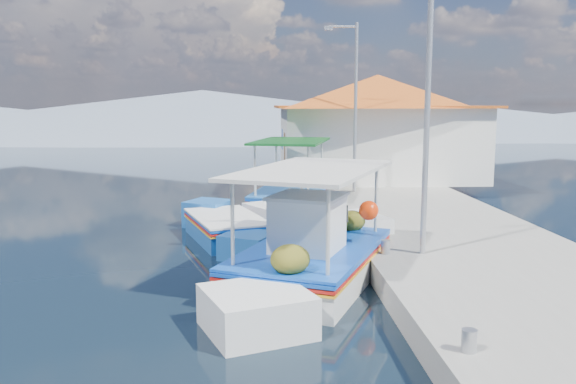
{
  "coord_description": "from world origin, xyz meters",
  "views": [
    {
      "loc": [
        1.11,
        -10.04,
        3.66
      ],
      "look_at": [
        1.91,
        5.67,
        1.3
      ],
      "focal_mm": 36.6,
      "sensor_mm": 36.0,
      "label": 1
    }
  ],
  "objects": [
    {
      "name": "main_caique",
      "position": [
        2.18,
        1.75,
        0.51
      ],
      "size": [
        4.39,
        7.34,
        2.64
      ],
      "rotation": [
        0.0,
        0.0,
        0.42
      ],
      "color": "white",
      "rests_on": "ground"
    },
    {
      "name": "harbor_building",
      "position": [
        6.2,
        15.0,
        2.78
      ],
      "size": [
        10.49,
        10.49,
        4.4
      ],
      "color": "white",
      "rests_on": "quay"
    },
    {
      "name": "caique_blue_hull",
      "position": [
        0.26,
        5.65,
        0.27
      ],
      "size": [
        2.81,
        5.34,
        1.0
      ],
      "rotation": [
        0.0,
        0.0,
        -0.32
      ],
      "color": "#1B57A4",
      "rests_on": "ground"
    },
    {
      "name": "caique_green_canopy",
      "position": [
        2.19,
        9.8,
        0.41
      ],
      "size": [
        3.27,
        7.1,
        2.73
      ],
      "rotation": [
        0.0,
        0.0,
        0.24
      ],
      "color": "white",
      "rests_on": "ground"
    },
    {
      "name": "lamp_post_near",
      "position": [
        4.51,
        2.0,
        3.85
      ],
      "size": [
        1.21,
        0.14,
        6.0
      ],
      "color": "#A5A8AD",
      "rests_on": "quay"
    },
    {
      "name": "quay",
      "position": [
        5.9,
        6.0,
        0.25
      ],
      "size": [
        5.0,
        44.0,
        0.5
      ],
      "primitive_type": "cube",
      "color": "gray",
      "rests_on": "ground"
    },
    {
      "name": "ground",
      "position": [
        0.0,
        0.0,
        0.0
      ],
      "size": [
        160.0,
        160.0,
        0.0
      ],
      "primitive_type": "plane",
      "color": "black",
      "rests_on": "ground"
    },
    {
      "name": "bollards",
      "position": [
        3.8,
        5.25,
        0.65
      ],
      "size": [
        0.2,
        17.2,
        0.3
      ],
      "color": "#A5A8AD",
      "rests_on": "quay"
    },
    {
      "name": "mountain_ridge",
      "position": [
        6.54,
        56.0,
        2.04
      ],
      "size": [
        171.4,
        96.0,
        5.5
      ],
      "color": "slate",
      "rests_on": "ground"
    },
    {
      "name": "lamp_post_far",
      "position": [
        4.51,
        11.0,
        3.85
      ],
      "size": [
        1.21,
        0.14,
        6.0
      ],
      "color": "#A5A8AD",
      "rests_on": "quay"
    }
  ]
}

